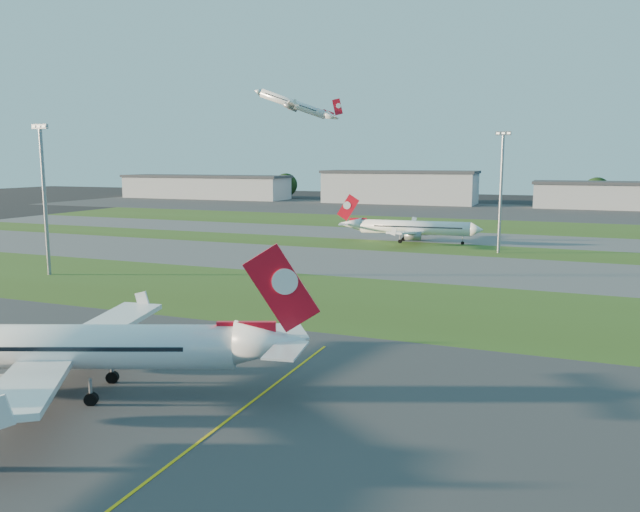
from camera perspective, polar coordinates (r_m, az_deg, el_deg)
The scene contains 21 objects.
ground at distance 45.62m, azimuth -20.43°, elevation -17.46°, with size 700.00×700.00×0.00m, color black.
apron_near at distance 45.62m, azimuth -20.43°, elevation -17.45°, with size 300.00×70.00×0.01m, color #333335.
grass_strip_a at distance 88.88m, azimuth 2.56°, elevation -4.11°, with size 300.00×34.00×0.01m, color #39501A.
taxiway_a at distance 119.99m, azimuth 7.72°, elevation -0.82°, with size 300.00×32.00×0.01m, color #515154.
grass_strip_b at distance 144.12m, azimuth 10.13°, elevation 0.71°, with size 300.00×18.00×0.01m, color #39501A.
taxiway_b at distance 165.57m, azimuth 11.66°, elevation 1.69°, with size 300.00×26.00×0.01m, color #515154.
grass_strip_c at distance 197.97m, azimuth 13.33°, elevation 2.76°, with size 300.00×40.00×0.01m, color #39501A.
apron_far at distance 257.27m, azimuth 15.30°, elevation 4.01°, with size 400.00×80.00×0.01m, color #333335.
yellow_line at distance 42.71m, azimuth -15.14°, elevation -19.09°, with size 0.25×60.00×0.02m, color gold.
airliner_parked at distance 57.43m, azimuth -22.42°, elevation -7.78°, with size 35.18×29.82×11.55m.
airliner_taxiing at distance 152.70m, azimuth 8.54°, elevation 2.56°, with size 32.87×27.83×10.25m.
airliner_departing at distance 266.67m, azimuth -2.40°, elevation 13.70°, with size 34.24×28.79×10.96m.
light_mast_west at distance 116.90m, azimuth -23.91°, elevation 5.57°, with size 3.20×0.70×25.80m.
light_mast_centre at distance 138.67m, azimuth 16.24°, elevation 6.34°, with size 3.20×0.70×25.80m.
hangar_far_west at distance 336.37m, azimuth -10.46°, elevation 6.25°, with size 91.80×23.00×12.20m.
hangar_west at distance 294.46m, azimuth 7.25°, elevation 6.29°, with size 71.40×23.00×15.20m.
hangar_east at distance 286.56m, azimuth 27.06°, elevation 4.94°, with size 81.60×23.00×11.20m.
tree_far_west at distance 369.55m, azimuth -14.68°, elevation 6.37°, with size 11.00×11.00×12.00m.
tree_west at distance 330.50m, azimuth -3.14°, elevation 6.51°, with size 12.10×12.10×13.20m.
tree_mid_west at distance 300.18m, azimuth 12.42°, elevation 5.86°, with size 9.90×9.90×10.80m.
tree_mid_east at distance 299.46m, azimuth 23.97°, elevation 5.49°, with size 11.55×11.55×12.60m.
Camera 1 is at (28.22, -29.95, 19.70)m, focal length 35.00 mm.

